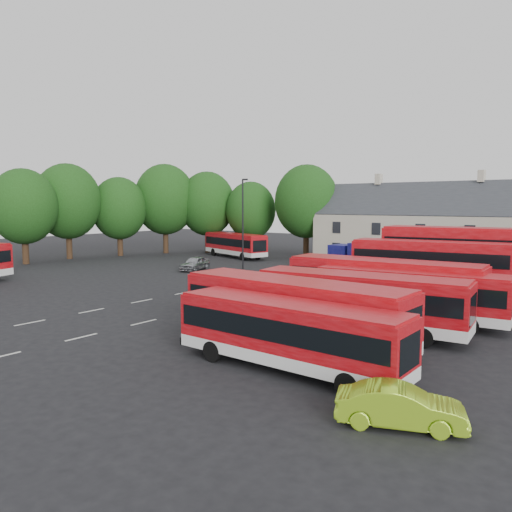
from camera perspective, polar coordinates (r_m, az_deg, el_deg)
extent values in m
plane|color=black|center=(36.71, -10.49, -4.60)|extent=(140.00, 140.00, 0.00)
cube|color=beige|center=(31.08, -24.43, -6.96)|extent=(0.15, 1.80, 0.01)
cube|color=beige|center=(33.09, -18.28, -5.96)|extent=(0.15, 1.80, 0.01)
cube|color=beige|center=(35.43, -12.91, -5.03)|extent=(0.15, 1.80, 0.01)
cube|color=beige|center=(38.05, -8.25, -4.18)|extent=(0.15, 1.80, 0.01)
cube|color=beige|center=(40.89, -4.22, -3.43)|extent=(0.15, 1.80, 0.01)
cube|color=beige|center=(43.91, -0.74, -2.76)|extent=(0.15, 1.80, 0.01)
cube|color=beige|center=(47.08, 2.28, -2.17)|extent=(0.15, 1.80, 0.01)
cube|color=beige|center=(50.37, 4.91, -1.65)|extent=(0.15, 1.80, 0.01)
cube|color=beige|center=(25.01, -27.15, -10.17)|extent=(0.15, 1.80, 0.01)
cube|color=beige|center=(26.87, -19.34, -8.75)|extent=(0.15, 1.80, 0.01)
cube|color=beige|center=(29.16, -12.70, -7.40)|extent=(0.15, 1.80, 0.01)
cube|color=beige|center=(31.80, -7.12, -6.18)|extent=(0.15, 1.80, 0.01)
cube|color=beige|center=(34.69, -2.46, -5.12)|extent=(0.15, 1.80, 0.01)
cube|color=beige|center=(37.79, 1.46, -4.19)|extent=(0.15, 1.80, 0.01)
cube|color=beige|center=(41.04, 4.76, -3.39)|extent=(0.15, 1.80, 0.01)
cube|color=beige|center=(44.41, 7.56, -2.71)|extent=(0.15, 1.80, 0.01)
cube|color=beige|center=(47.89, 9.96, -2.12)|extent=(0.15, 1.80, 0.01)
cylinder|color=black|center=(60.96, -24.86, 0.96)|extent=(0.70, 0.70, 3.85)
ellipsoid|color=#193D10|center=(60.77, -25.05, 5.16)|extent=(7.26, 7.26, 8.35)
cylinder|color=black|center=(64.77, -20.58, 1.55)|extent=(0.70, 0.70, 4.20)
ellipsoid|color=#193D10|center=(64.61, -20.74, 5.86)|extent=(7.92, 7.92, 9.11)
cylinder|color=black|center=(66.54, -15.27, 1.61)|extent=(0.70, 0.70, 3.67)
ellipsoid|color=#193D10|center=(66.36, -15.37, 5.28)|extent=(6.93, 6.93, 7.97)
cylinder|color=black|center=(68.80, -10.28, 2.15)|extent=(0.70, 0.70, 4.38)
ellipsoid|color=#193D10|center=(68.65, -10.36, 6.38)|extent=(8.25, 8.25, 9.49)
cylinder|color=black|center=(68.76, -5.57, 2.07)|extent=(0.70, 0.70, 4.02)
ellipsoid|color=#193D10|center=(68.60, -5.61, 5.96)|extent=(7.59, 7.59, 8.73)
cylinder|color=black|center=(66.39, -0.60, 1.73)|extent=(0.70, 0.70, 3.50)
ellipsoid|color=#193D10|center=(66.21, -0.60, 5.24)|extent=(6.60, 6.60, 7.59)
cylinder|color=black|center=(62.60, 5.74, 1.76)|extent=(0.70, 0.70, 4.20)
ellipsoid|color=#193D10|center=(62.43, 5.79, 6.23)|extent=(7.92, 7.92, 9.11)
cube|color=beige|center=(55.71, 24.08, 1.42)|extent=(35.00, 7.00, 5.50)
cube|color=#2D3035|center=(55.59, 24.20, 4.25)|extent=(35.70, 7.13, 7.13)
cube|color=beige|center=(59.17, 13.85, 8.51)|extent=(0.60, 0.90, 1.20)
cube|color=beige|center=(55.64, 24.38, 8.33)|extent=(0.60, 0.90, 1.20)
cube|color=silver|center=(20.38, 3.69, -11.10)|extent=(9.98, 2.37, 0.50)
cube|color=#A50A11|center=(20.07, 3.71, -8.02)|extent=(9.98, 2.37, 1.76)
cube|color=black|center=(20.06, 3.71, -7.89)|extent=(9.58, 2.42, 0.86)
cube|color=#A50A11|center=(19.87, 3.73, -5.42)|extent=(9.78, 2.28, 0.11)
cylinder|color=black|center=(21.60, -5.00, -10.81)|extent=(0.91, 0.26, 0.90)
cylinder|color=black|center=(19.80, 13.22, -12.52)|extent=(0.91, 0.26, 0.90)
cube|color=silver|center=(23.39, 4.18, -8.60)|extent=(11.44, 3.04, 0.57)
cube|color=#A50A11|center=(23.10, 4.21, -5.51)|extent=(11.44, 3.04, 2.01)
cube|color=black|center=(23.09, 4.21, -5.38)|extent=(10.99, 3.08, 0.98)
cube|color=#A50A11|center=(22.91, 4.23, -2.91)|extent=(11.21, 2.92, 0.12)
cylinder|color=black|center=(24.86, -4.31, -8.40)|extent=(1.04, 0.33, 1.03)
cylinder|color=black|center=(22.63, 13.55, -10.00)|extent=(1.04, 0.33, 1.03)
cube|color=silver|center=(26.62, 11.72, -6.98)|extent=(11.08, 3.66, 0.54)
cube|color=#A50A11|center=(26.37, 11.77, -4.37)|extent=(11.08, 3.66, 1.93)
cube|color=black|center=(26.37, 11.78, -4.26)|extent=(10.66, 3.67, 0.94)
cube|color=#A50A11|center=(26.21, 11.82, -2.19)|extent=(10.86, 3.54, 0.12)
cylinder|color=black|center=(27.02, 3.87, -7.27)|extent=(1.01, 0.38, 0.99)
cylinder|color=black|center=(26.84, 19.60, -7.70)|extent=(1.01, 0.38, 0.99)
cube|color=silver|center=(29.57, 17.05, -5.88)|extent=(10.67, 3.55, 0.52)
cube|color=#A50A11|center=(29.35, 17.13, -3.61)|extent=(10.67, 3.55, 1.86)
cube|color=black|center=(29.34, 17.13, -3.52)|extent=(10.26, 3.56, 0.90)
cube|color=#A50A11|center=(29.21, 17.18, -1.72)|extent=(10.45, 3.43, 0.11)
cylinder|color=black|center=(29.59, 10.19, -6.22)|extent=(0.98, 0.37, 0.95)
cylinder|color=black|center=(30.07, 23.78, -6.44)|extent=(0.98, 0.37, 0.95)
cube|color=silver|center=(31.56, 14.27, -4.90)|extent=(11.80, 3.33, 0.58)
cube|color=#A50A11|center=(31.34, 14.34, -2.52)|extent=(11.80, 3.33, 2.07)
cube|color=black|center=(31.33, 14.34, -2.43)|extent=(11.34, 3.37, 1.01)
cube|color=#A50A11|center=(31.20, 14.39, -0.55)|extent=(11.56, 3.21, 0.13)
cylinder|color=black|center=(31.99, 7.20, -5.15)|extent=(1.08, 0.36, 1.06)
cylinder|color=black|center=(31.73, 21.38, -5.61)|extent=(1.08, 0.36, 1.06)
cube|color=silver|center=(35.94, 19.12, -3.90)|extent=(10.43, 3.68, 0.51)
cube|color=#A50A11|center=(35.69, 19.22, -1.03)|extent=(10.43, 3.68, 3.11)
cube|color=black|center=(35.76, 19.19, -1.99)|extent=(10.03, 3.68, 0.88)
cube|color=#A50A11|center=(35.54, 19.31, 1.53)|extent=(10.22, 3.56, 0.11)
cylinder|color=black|center=(35.72, 13.62, -4.21)|extent=(0.95, 0.38, 0.93)
cylinder|color=black|center=(36.58, 24.47, -4.35)|extent=(0.95, 0.38, 0.93)
cube|color=black|center=(35.62, 19.26, -0.07)|extent=(10.03, 3.68, 0.88)
cube|color=silver|center=(39.01, 23.21, -3.09)|extent=(12.41, 3.93, 0.61)
cube|color=#A50A11|center=(38.75, 23.34, 0.07)|extent=(12.41, 3.93, 3.71)
cube|color=black|center=(38.82, 23.30, -0.98)|extent=(11.93, 3.95, 1.05)
cube|color=#A50A11|center=(38.61, 23.46, 2.90)|extent=(12.16, 3.80, 0.13)
cylinder|color=black|center=(38.62, 17.17, -3.41)|extent=(1.13, 0.42, 1.11)
cube|color=black|center=(38.69, 23.39, 1.14)|extent=(11.93, 3.95, 1.05)
cube|color=silver|center=(62.22, -2.42, 0.51)|extent=(10.81, 5.41, 0.53)
cube|color=#A50A11|center=(62.12, -2.42, 1.61)|extent=(10.81, 5.41, 1.87)
cube|color=black|center=(62.12, -2.42, 1.66)|extent=(10.43, 5.34, 0.91)
cube|color=#A50A11|center=(62.05, -2.43, 2.52)|extent=(10.58, 5.25, 0.12)
cylinder|color=black|center=(64.55, -4.86, 0.46)|extent=(1.00, 0.54, 0.96)
cylinder|color=black|center=(60.07, 0.21, 0.07)|extent=(1.00, 0.54, 0.96)
cube|color=black|center=(45.32, 12.78, -1.88)|extent=(7.50, 2.63, 0.28)
cube|color=navy|center=(46.61, 9.89, -0.07)|extent=(2.04, 2.46, 2.20)
cube|color=black|center=(47.05, 9.01, 0.41)|extent=(0.27, 1.95, 1.10)
cube|color=navy|center=(44.64, 14.00, -0.24)|extent=(5.43, 2.77, 2.48)
cylinder|color=black|center=(45.81, 9.34, -1.90)|extent=(0.94, 0.34, 0.92)
cylinder|color=black|center=(44.95, 16.53, -2.22)|extent=(0.94, 0.34, 0.92)
imported|color=#9FA0A6|center=(50.61, -7.02, -0.84)|extent=(2.72, 4.41, 1.40)
imported|color=#93C71E|center=(16.23, 16.15, -16.17)|extent=(4.04, 2.70, 1.26)
cylinder|color=black|center=(50.77, -1.52, 3.59)|extent=(0.16, 0.16, 9.11)
cube|color=black|center=(50.64, -1.27, 8.73)|extent=(0.57, 0.31, 0.16)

